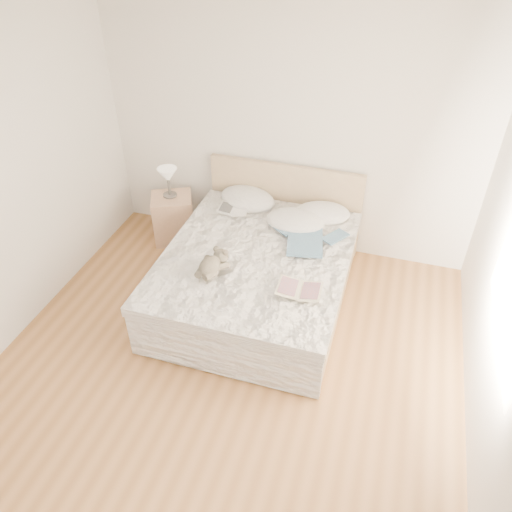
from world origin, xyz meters
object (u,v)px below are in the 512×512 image
at_px(nightstand, 173,218).
at_px(table_lamp, 168,176).
at_px(photo_book, 234,210).
at_px(bed, 259,273).
at_px(childrens_book, 299,290).
at_px(teddy_bear, 210,271).

height_order(nightstand, table_lamp, table_lamp).
bearing_deg(photo_book, bed, -55.44).
distance_m(nightstand, table_lamp, 0.53).
bearing_deg(childrens_book, table_lamp, 142.46).
bearing_deg(table_lamp, bed, -29.62).
xyz_separation_m(bed, nightstand, (-1.25, 0.69, -0.03)).
relative_size(table_lamp, childrens_book, 0.86).
bearing_deg(photo_book, teddy_bear, -86.71).
relative_size(nightstand, childrens_book, 1.42).
bearing_deg(teddy_bear, childrens_book, 12.58).
distance_m(table_lamp, teddy_bear, 1.58).
relative_size(bed, teddy_bear, 6.65).
height_order(bed, teddy_bear, bed).
relative_size(childrens_book, teddy_bear, 1.22).
bearing_deg(childrens_book, bed, 132.65).
bearing_deg(teddy_bear, table_lamp, 140.01).
distance_m(bed, photo_book, 0.77).
height_order(table_lamp, childrens_book, table_lamp).
bearing_deg(teddy_bear, photo_book, 109.67).
relative_size(bed, nightstand, 3.83).
relative_size(nightstand, table_lamp, 1.65).
xyz_separation_m(table_lamp, photo_book, (0.83, -0.18, -0.17)).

